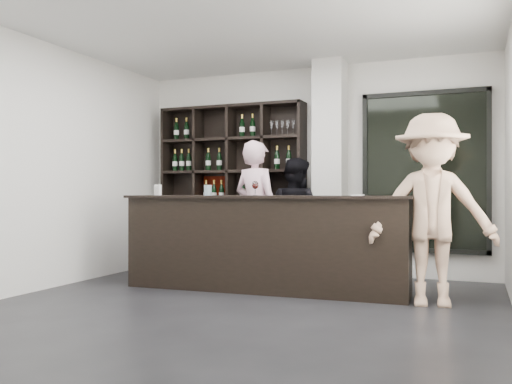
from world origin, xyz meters
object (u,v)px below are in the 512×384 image
at_px(taster_black, 295,217).
at_px(customer, 432,210).
at_px(wine_shelf, 231,188).
at_px(taster_pink, 256,210).
at_px(tasting_counter, 264,243).

distance_m(taster_black, customer, 2.26).
bearing_deg(taster_black, wine_shelf, 2.62).
bearing_deg(taster_pink, customer, 176.94).
height_order(tasting_counter, taster_pink, taster_pink).
bearing_deg(tasting_counter, taster_black, 87.61).
bearing_deg(wine_shelf, taster_black, -12.90).
xyz_separation_m(taster_pink, taster_black, (0.37, 0.47, -0.10)).
bearing_deg(taster_black, tasting_counter, 105.71).
bearing_deg(taster_pink, wine_shelf, -29.90).
relative_size(tasting_counter, taster_pink, 1.85).
distance_m(wine_shelf, taster_black, 1.15).
bearing_deg(customer, taster_black, 137.65).
bearing_deg(wine_shelf, taster_pink, -46.56).
distance_m(tasting_counter, taster_pink, 0.84).
bearing_deg(tasting_counter, taster_pink, 116.83).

